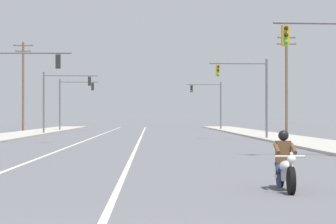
% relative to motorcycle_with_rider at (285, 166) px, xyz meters
% --- Properties ---
extents(lane_stripe_center, '(0.16, 100.00, 0.01)m').
position_rel_motorcycle_with_rider_xyz_m(lane_stripe_center, '(-4.09, 37.29, -0.58)').
color(lane_stripe_center, beige).
rests_on(lane_stripe_center, ground).
extents(lane_stripe_left, '(0.16, 100.00, 0.01)m').
position_rel_motorcycle_with_rider_xyz_m(lane_stripe_left, '(-8.05, 37.29, -0.58)').
color(lane_stripe_left, beige).
rests_on(lane_stripe_left, ground).
extents(sidewalk_kerb_right, '(4.40, 110.00, 0.14)m').
position_rel_motorcycle_with_rider_xyz_m(sidewalk_kerb_right, '(7.18, 32.29, -0.52)').
color(sidewalk_kerb_right, '#ADA89E').
rests_on(sidewalk_kerb_right, ground).
extents(motorcycle_with_rider, '(0.70, 2.19, 1.46)m').
position_rel_motorcycle_with_rider_xyz_m(motorcycle_with_rider, '(0.00, 0.00, 0.00)').
color(motorcycle_with_rider, black).
rests_on(motorcycle_with_rider, ground).
extents(traffic_signal_near_right, '(3.63, 0.50, 6.20)m').
position_rel_motorcycle_with_rider_xyz_m(traffic_signal_near_right, '(4.58, 12.31, 3.43)').
color(traffic_signal_near_right, '#56565B').
rests_on(traffic_signal_near_right, ground).
extents(traffic_signal_near_left, '(5.83, 0.37, 6.20)m').
position_rel_motorcycle_with_rider_xyz_m(traffic_signal_near_left, '(-12.38, 26.14, 3.57)').
color(traffic_signal_near_left, '#56565B').
rests_on(traffic_signal_near_left, ground).
extents(traffic_signal_mid_right, '(4.54, 0.44, 6.20)m').
position_rel_motorcycle_with_rider_xyz_m(traffic_signal_mid_right, '(4.41, 34.03, 3.49)').
color(traffic_signal_mid_right, '#56565B').
rests_on(traffic_signal_mid_right, ground).
extents(traffic_signal_mid_left, '(5.44, 0.63, 6.20)m').
position_rel_motorcycle_with_rider_xyz_m(traffic_signal_mid_left, '(-12.38, 49.49, 3.55)').
color(traffic_signal_mid_left, '#56565B').
rests_on(traffic_signal_mid_left, ground).
extents(traffic_signal_far_right, '(4.55, 0.41, 6.20)m').
position_rel_motorcycle_with_rider_xyz_m(traffic_signal_far_right, '(4.52, 67.67, 3.49)').
color(traffic_signal_far_right, '#56565B').
rests_on(traffic_signal_far_right, ground).
extents(traffic_signal_far_left, '(4.69, 0.37, 6.20)m').
position_rel_motorcycle_with_rider_xyz_m(traffic_signal_far_left, '(-12.75, 61.78, 3.50)').
color(traffic_signal_far_left, '#56565B').
rests_on(traffic_signal_far_left, ground).
extents(utility_pole_right_far, '(2.00, 0.26, 10.13)m').
position_rel_motorcycle_with_rider_xyz_m(utility_pole_right_far, '(10.51, 49.63, 4.82)').
color(utility_pole_right_far, brown).
rests_on(utility_pole_right_far, ground).
extents(utility_pole_left_far, '(2.31, 0.26, 10.30)m').
position_rel_motorcycle_with_rider_xyz_m(utility_pole_left_far, '(-17.94, 59.35, 4.93)').
color(utility_pole_left_far, brown).
rests_on(utility_pole_left_far, ground).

